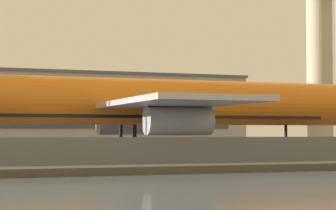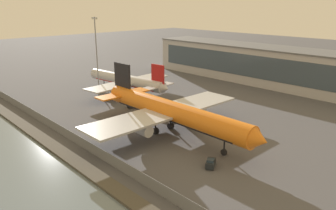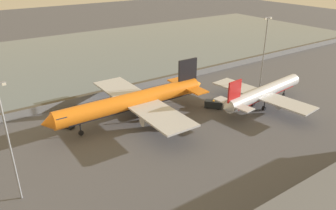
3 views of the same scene
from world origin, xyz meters
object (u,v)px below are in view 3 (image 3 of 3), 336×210
passenger_jet_silver (263,93)px  baggage_tug (68,125)px  ops_van (214,104)px  cargo_jet_orange (134,101)px  apron_light_mast_apron_west (264,53)px  apron_light_mast_apron_east (8,138)px

passenger_jet_silver → baggage_tug: bearing=-20.4°
passenger_jet_silver → ops_van: passenger_jet_silver is taller
cargo_jet_orange → baggage_tug: (17.32, -5.79, -4.76)m
cargo_jet_orange → apron_light_mast_apron_west: 44.51m
baggage_tug → ops_van: (-40.75, 12.64, 0.47)m
apron_light_mast_apron_east → cargo_jet_orange: bearing=-153.7°
baggage_tug → apron_light_mast_apron_east: size_ratio=0.15×
apron_light_mast_apron_east → apron_light_mast_apron_west: bearing=-172.9°
passenger_jet_silver → baggage_tug: passenger_jet_silver is taller
apron_light_mast_apron_west → baggage_tug: bearing=-12.2°
passenger_jet_silver → ops_van: size_ratio=7.15×
cargo_jet_orange → baggage_tug: size_ratio=13.78×
apron_light_mast_apron_west → ops_van: bearing=-1.2°
ops_van → apron_light_mast_apron_west: apron_light_mast_apron_west is taller
passenger_jet_silver → apron_light_mast_apron_east: apron_light_mast_apron_east is taller
baggage_tug → apron_light_mast_apron_west: size_ratio=0.14×
passenger_jet_silver → apron_light_mast_apron_west: size_ratio=1.51×
ops_van → apron_light_mast_apron_east: 59.57m
baggage_tug → apron_light_mast_apron_west: apron_light_mast_apron_west is taller
passenger_jet_silver → apron_light_mast_apron_west: (-6.64, -6.98, 9.55)m
ops_van → passenger_jet_silver: bearing=150.4°
passenger_jet_silver → apron_light_mast_apron_east: 71.12m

